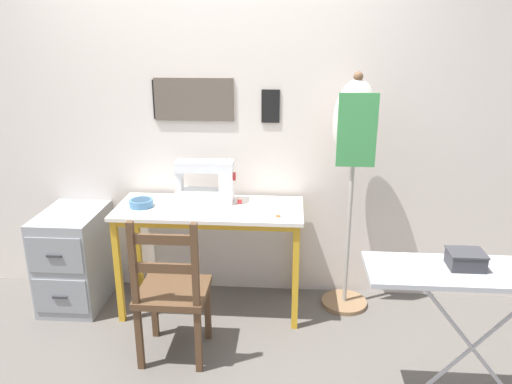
{
  "coord_description": "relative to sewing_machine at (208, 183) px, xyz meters",
  "views": [
    {
      "loc": [
        0.54,
        -2.81,
        1.89
      ],
      "look_at": [
        0.31,
        0.23,
        0.87
      ],
      "focal_mm": 35.0,
      "sensor_mm": 36.0,
      "label": 1
    }
  ],
  "objects": [
    {
      "name": "filing_cabinet",
      "position": [
        -0.95,
        -0.09,
        -0.55
      ],
      "size": [
        0.4,
        0.57,
        0.68
      ],
      "color": "#93999E",
      "rests_on": "ground_plane"
    },
    {
      "name": "sewing_machine",
      "position": [
        0.0,
        0.0,
        0.0
      ],
      "size": [
        0.4,
        0.17,
        0.31
      ],
      "color": "white",
      "rests_on": "sewing_table"
    },
    {
      "name": "fabric_bowl",
      "position": [
        -0.43,
        -0.13,
        -0.11
      ],
      "size": [
        0.16,
        0.16,
        0.05
      ],
      "color": "teal",
      "rests_on": "sewing_table"
    },
    {
      "name": "wall_back",
      "position": [
        0.02,
        0.21,
        0.39
      ],
      "size": [
        10.0,
        0.07,
        2.55
      ],
      "color": "silver",
      "rests_on": "ground_plane"
    },
    {
      "name": "storage_box",
      "position": [
        1.37,
        -1.0,
        -0.03
      ],
      "size": [
        0.17,
        0.14,
        0.08
      ],
      "color": "#333338",
      "rests_on": "ironing_board"
    },
    {
      "name": "ground_plane",
      "position": [
        0.02,
        -0.36,
        -0.88
      ],
      "size": [
        14.0,
        14.0,
        0.0
      ],
      "primitive_type": "plane",
      "color": "#5B5651"
    },
    {
      "name": "sewing_table",
      "position": [
        0.02,
        -0.12,
        -0.23
      ],
      "size": [
        1.23,
        0.51,
        0.75
      ],
      "color": "silver",
      "rests_on": "ground_plane"
    },
    {
      "name": "dress_form",
      "position": [
        0.95,
        -0.01,
        0.3
      ],
      "size": [
        0.32,
        0.32,
        1.62
      ],
      "color": "#846647",
      "rests_on": "ground_plane"
    },
    {
      "name": "ironing_board",
      "position": [
        1.46,
        -1.03,
        -0.12
      ],
      "size": [
        1.08,
        0.34,
        0.82
      ],
      "color": "#ADB2B7",
      "rests_on": "ground_plane"
    },
    {
      "name": "wooden_chair",
      "position": [
        -0.12,
        -0.67,
        -0.46
      ],
      "size": [
        0.4,
        0.38,
        0.91
      ],
      "color": "#513823",
      "rests_on": "ground_plane"
    },
    {
      "name": "thread_spool_near_machine",
      "position": [
        0.21,
        -0.04,
        -0.11
      ],
      "size": [
        0.04,
        0.04,
        0.04
      ],
      "color": "red",
      "rests_on": "sewing_table"
    },
    {
      "name": "scissors",
      "position": [
        0.51,
        -0.25,
        -0.13
      ],
      "size": [
        0.13,
        0.05,
        0.01
      ],
      "color": "silver",
      "rests_on": "sewing_table"
    }
  ]
}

